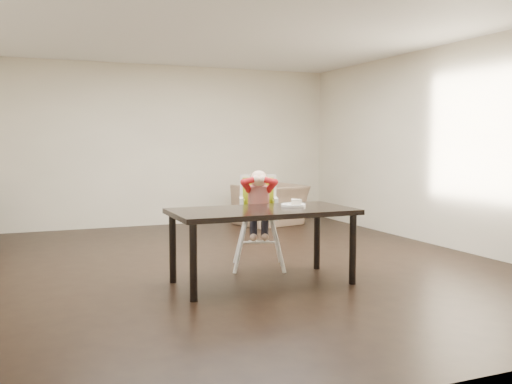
# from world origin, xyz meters

# --- Properties ---
(ground) EXTENTS (7.00, 7.00, 0.00)m
(ground) POSITION_xyz_m (0.00, 0.00, 0.00)
(ground) COLOR black
(ground) RESTS_ON ground
(room_walls) EXTENTS (6.02, 7.02, 2.71)m
(room_walls) POSITION_xyz_m (0.00, 0.00, 1.86)
(room_walls) COLOR beige
(room_walls) RESTS_ON ground
(dining_table) EXTENTS (1.80, 0.90, 0.75)m
(dining_table) POSITION_xyz_m (-0.05, -0.89, 0.67)
(dining_table) COLOR black
(dining_table) RESTS_ON ground
(high_chair) EXTENTS (0.59, 0.59, 1.10)m
(high_chair) POSITION_xyz_m (0.20, -0.19, 0.77)
(high_chair) COLOR white
(high_chair) RESTS_ON ground
(plate) EXTENTS (0.34, 0.34, 0.07)m
(plate) POSITION_xyz_m (0.35, -0.79, 0.78)
(plate) COLOR white
(plate) RESTS_ON dining_table
(armchair) EXTENTS (1.18, 0.91, 0.91)m
(armchair) POSITION_xyz_m (1.67, 2.80, 0.46)
(armchair) COLOR #9E8064
(armchair) RESTS_ON ground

